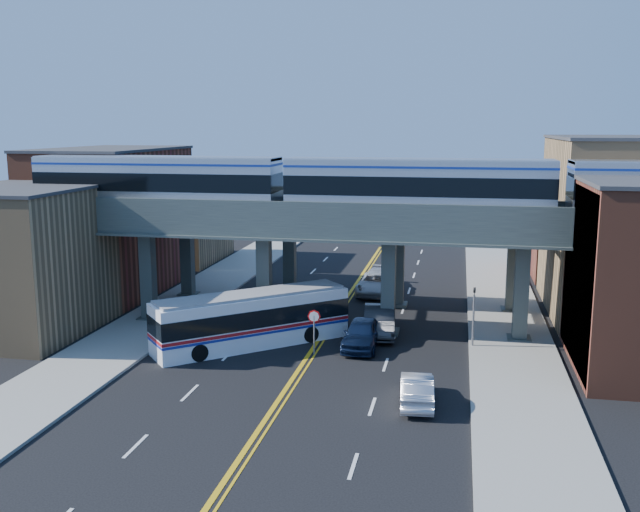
# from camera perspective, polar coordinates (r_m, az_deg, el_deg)

# --- Properties ---
(ground) EXTENTS (120.00, 120.00, 0.00)m
(ground) POSITION_cam_1_polar(r_m,az_deg,el_deg) (38.43, -1.82, -9.23)
(ground) COLOR black
(ground) RESTS_ON ground
(sidewalk_west) EXTENTS (5.00, 70.00, 0.16)m
(sidewalk_west) POSITION_cam_1_polar(r_m,az_deg,el_deg) (50.98, -11.99, -4.39)
(sidewalk_west) COLOR gray
(sidewalk_west) RESTS_ON ground
(sidewalk_east) EXTENTS (5.00, 70.00, 0.16)m
(sidewalk_east) POSITION_cam_1_polar(r_m,az_deg,el_deg) (47.17, 14.82, -5.73)
(sidewalk_east) COLOR gray
(sidewalk_east) RESTS_ON ground
(building_west_a) EXTENTS (8.00, 10.00, 9.00)m
(building_west_a) POSITION_cam_1_polar(r_m,az_deg,el_deg) (48.19, -22.69, -0.45)
(building_west_a) COLOR #A38054
(building_west_a) RESTS_ON ground
(building_west_b) EXTENTS (8.00, 14.00, 11.00)m
(building_west_b) POSITION_cam_1_polar(r_m,az_deg,el_deg) (58.25, -16.25, 2.69)
(building_west_b) COLOR brown
(building_west_b) RESTS_ON ground
(building_west_c) EXTENTS (8.00, 10.00, 8.00)m
(building_west_c) POSITION_cam_1_polar(r_m,az_deg,el_deg) (70.13, -11.34, 2.92)
(building_west_c) COLOR #A38054
(building_west_c) RESTS_ON ground
(building_east_b) EXTENTS (8.00, 14.00, 12.00)m
(building_east_b) POSITION_cam_1_polar(r_m,az_deg,el_deg) (52.75, 22.33, 2.10)
(building_east_b) COLOR #A38054
(building_east_b) RESTS_ON ground
(building_east_c) EXTENTS (8.00, 10.00, 9.00)m
(building_east_c) POSITION_cam_1_polar(r_m,az_deg,el_deg) (65.63, 20.10, 2.42)
(building_east_c) COLOR brown
(building_east_c) RESTS_ON ground
(mural_panel) EXTENTS (0.10, 9.50, 9.50)m
(mural_panel) POSITION_cam_1_polar(r_m,az_deg,el_deg) (40.61, 19.94, -1.82)
(mural_panel) COLOR teal
(mural_panel) RESTS_ON ground
(elevated_viaduct_near) EXTENTS (52.00, 3.60, 7.40)m
(elevated_viaduct_near) POSITION_cam_1_polar(r_m,az_deg,el_deg) (44.49, 0.43, 2.09)
(elevated_viaduct_near) COLOR #414B48
(elevated_viaduct_near) RESTS_ON ground
(elevated_viaduct_far) EXTENTS (52.00, 3.60, 7.40)m
(elevated_viaduct_far) POSITION_cam_1_polar(r_m,az_deg,el_deg) (51.32, 1.88, 3.20)
(elevated_viaduct_far) COLOR #414B48
(elevated_viaduct_far) RESTS_ON ground
(transit_train) EXTENTS (49.33, 3.09, 3.61)m
(transit_train) POSITION_cam_1_polar(r_m,az_deg,el_deg) (43.47, 7.82, 5.62)
(transit_train) COLOR black
(transit_train) RESTS_ON elevated_viaduct_near
(stop_sign) EXTENTS (0.76, 0.09, 2.63)m
(stop_sign) POSITION_cam_1_polar(r_m,az_deg,el_deg) (40.62, -0.47, -5.53)
(stop_sign) COLOR slate
(stop_sign) RESTS_ON ground
(traffic_signal) EXTENTS (0.15, 0.18, 4.10)m
(traffic_signal) POSITION_cam_1_polar(r_m,az_deg,el_deg) (42.62, 12.20, -4.25)
(traffic_signal) COLOR slate
(traffic_signal) RESTS_ON ground
(transit_bus) EXTENTS (10.65, 9.79, 3.05)m
(transit_bus) POSITION_cam_1_polar(r_m,az_deg,el_deg) (42.54, -5.47, -5.10)
(transit_bus) COLOR white
(transit_bus) RESTS_ON ground
(car_lane_a) EXTENTS (2.09, 5.01, 1.69)m
(car_lane_a) POSITION_cam_1_polar(r_m,az_deg,el_deg) (42.21, 3.38, -6.22)
(car_lane_a) COLOR #0D1933
(car_lane_a) RESTS_ON ground
(car_lane_b) EXTENTS (2.42, 5.55, 1.77)m
(car_lane_b) POSITION_cam_1_polar(r_m,az_deg,el_deg) (44.80, 4.77, -5.20)
(car_lane_b) COLOR #2A2A2C
(car_lane_b) RESTS_ON ground
(car_lane_c) EXTENTS (2.78, 5.80, 1.59)m
(car_lane_c) POSITION_cam_1_polar(r_m,az_deg,el_deg) (55.50, 4.51, -2.22)
(car_lane_c) COLOR silver
(car_lane_c) RESTS_ON ground
(car_lane_d) EXTENTS (2.63, 5.28, 1.47)m
(car_lane_d) POSITION_cam_1_polar(r_m,az_deg,el_deg) (57.56, 4.52, -1.82)
(car_lane_d) COLOR #B1B0B5
(car_lane_d) RESTS_ON ground
(car_parked_curb) EXTENTS (1.83, 4.45, 1.43)m
(car_parked_curb) POSITION_cam_1_polar(r_m,az_deg,el_deg) (34.32, 7.75, -10.51)
(car_parked_curb) COLOR #B7B6BB
(car_parked_curb) RESTS_ON ground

